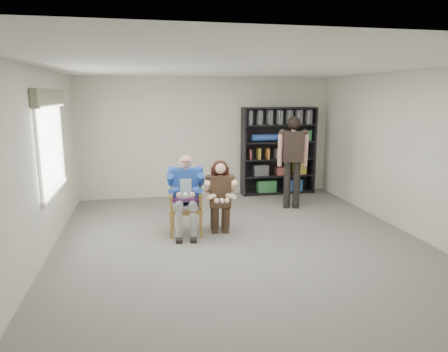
{
  "coord_description": "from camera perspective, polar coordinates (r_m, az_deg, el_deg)",
  "views": [
    {
      "loc": [
        -1.52,
        -5.84,
        2.4
      ],
      "look_at": [
        -0.2,
        0.6,
        1.05
      ],
      "focal_mm": 32.0,
      "sensor_mm": 36.0,
      "label": 1
    }
  ],
  "objects": [
    {
      "name": "bookshelf",
      "position": [
        9.77,
        7.79,
        3.55
      ],
      "size": [
        1.8,
        0.38,
        2.1
      ],
      "primitive_type": null,
      "color": "black",
      "rests_on": "floor"
    },
    {
      "name": "room_shell",
      "position": [
        6.12,
        2.97,
        2.18
      ],
      "size": [
        6.0,
        7.0,
        2.8
      ],
      "primitive_type": null,
      "color": "beige",
      "rests_on": "ground"
    },
    {
      "name": "window_left",
      "position": [
        7.03,
        -23.3,
        4.37
      ],
      "size": [
        0.16,
        2.0,
        1.75
      ],
      "primitive_type": null,
      "color": "white",
      "rests_on": "room_shell"
    },
    {
      "name": "floor",
      "position": [
        6.5,
        2.84,
        -10.09
      ],
      "size": [
        6.0,
        7.0,
        0.01
      ],
      "primitive_type": "cube",
      "color": "slate",
      "rests_on": "ground"
    },
    {
      "name": "seated_man",
      "position": [
        6.91,
        -5.45,
        -2.69
      ],
      "size": [
        0.7,
        0.91,
        1.4
      ],
      "primitive_type": null,
      "rotation": [
        0.0,
        0.0,
        -0.13
      ],
      "color": "#13359B",
      "rests_on": "floor"
    },
    {
      "name": "kneeling_woman",
      "position": [
        6.9,
        -0.53,
        -3.18
      ],
      "size": [
        0.64,
        0.92,
        1.28
      ],
      "primitive_type": null,
      "rotation": [
        0.0,
        0.0,
        -0.13
      ],
      "color": "#35261A",
      "rests_on": "floor"
    },
    {
      "name": "armchair",
      "position": [
        6.96,
        -5.43,
        -3.98
      ],
      "size": [
        0.7,
        0.68,
        1.08
      ],
      "primitive_type": null,
      "rotation": [
        0.0,
        0.0,
        -0.13
      ],
      "color": "olive",
      "rests_on": "floor"
    },
    {
      "name": "standing_man",
      "position": [
        8.54,
        9.77,
        1.78
      ],
      "size": [
        0.66,
        0.47,
        1.94
      ],
      "primitive_type": null,
      "rotation": [
        0.0,
        0.0,
        -0.25
      ],
      "color": "black",
      "rests_on": "floor"
    }
  ]
}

